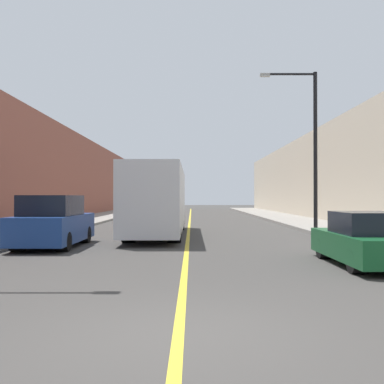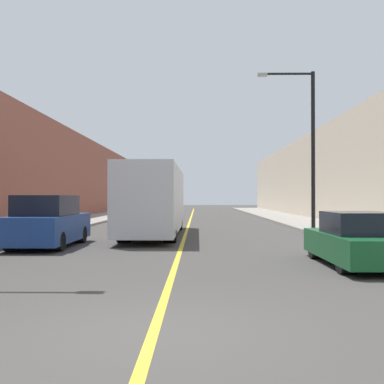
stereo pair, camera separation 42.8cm
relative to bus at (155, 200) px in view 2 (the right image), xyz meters
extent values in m
plane|color=#3F3D3A|center=(1.48, -15.85, -1.75)|extent=(200.00, 200.00, 0.00)
cube|color=gray|center=(-6.72, 14.15, -1.67)|extent=(3.98, 72.00, 0.15)
cube|color=gray|center=(9.68, 14.15, -1.67)|extent=(3.98, 72.00, 0.15)
cube|color=brown|center=(-10.71, 14.15, 2.11)|extent=(4.00, 72.00, 7.71)
cube|color=beige|center=(13.67, 14.15, 1.96)|extent=(4.00, 72.00, 7.42)
cube|color=gold|center=(1.48, 14.15, -1.74)|extent=(0.16, 72.00, 0.01)
cube|color=silver|center=(0.00, 0.01, 0.03)|extent=(2.42, 11.26, 2.97)
cube|color=black|center=(0.00, -5.59, 0.55)|extent=(2.06, 0.04, 1.34)
cylinder|color=black|center=(-0.95, -3.48, -1.26)|extent=(0.53, 0.98, 0.98)
cylinder|color=black|center=(0.95, -3.48, -1.26)|extent=(0.53, 0.98, 0.98)
cylinder|color=black|center=(-0.95, 3.50, -1.26)|extent=(0.53, 0.98, 0.98)
cylinder|color=black|center=(0.95, 3.50, -1.26)|extent=(0.53, 0.98, 0.98)
cube|color=navy|center=(-3.56, -5.04, -1.05)|extent=(2.01, 4.85, 0.99)
cube|color=black|center=(-3.56, -5.28, -0.18)|extent=(1.77, 2.67, 0.74)
cube|color=black|center=(-3.56, -7.43, -0.88)|extent=(1.71, 0.04, 0.45)
cylinder|color=black|center=(-4.34, -6.54, -1.41)|extent=(0.44, 0.68, 0.68)
cylinder|color=black|center=(-2.77, -6.54, -1.41)|extent=(0.44, 0.68, 0.68)
cylinder|color=black|center=(-4.34, -3.53, -1.41)|extent=(0.44, 0.68, 0.68)
cylinder|color=black|center=(-2.77, -3.53, -1.41)|extent=(0.44, 0.68, 0.68)
cube|color=#145128|center=(6.41, -9.65, -1.21)|extent=(1.78, 4.41, 0.70)
cube|color=black|center=(6.41, -9.87, -0.57)|extent=(1.57, 1.98, 0.59)
cylinder|color=black|center=(5.71, -11.02, -1.44)|extent=(0.39, 0.62, 0.62)
cylinder|color=black|center=(5.71, -8.29, -1.44)|extent=(0.39, 0.62, 0.62)
cylinder|color=black|center=(7.10, -8.29, -1.44)|extent=(0.39, 0.62, 0.62)
cylinder|color=black|center=(7.99, 0.97, 2.47)|extent=(0.20, 0.20, 8.14)
cylinder|color=black|center=(6.70, 0.97, 6.44)|extent=(2.59, 0.12, 0.12)
cube|color=#999993|center=(5.41, 0.97, 6.39)|extent=(0.50, 0.24, 0.16)
camera|label=1|loc=(1.66, -21.98, 0.13)|focal=42.00mm
camera|label=2|loc=(2.09, -21.98, 0.13)|focal=42.00mm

